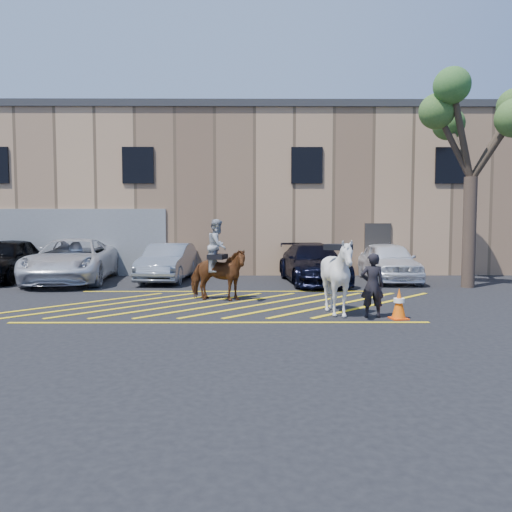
{
  "coord_description": "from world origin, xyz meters",
  "views": [
    {
      "loc": [
        0.77,
        -13.91,
        2.29
      ],
      "look_at": [
        0.85,
        0.2,
        1.3
      ],
      "focal_mm": 35.0,
      "sensor_mm": 36.0,
      "label": 1
    }
  ],
  "objects_px": {
    "car_blue_suv": "(313,263)",
    "mounted_bay": "(218,268)",
    "car_silver_sedan": "(168,262)",
    "traffic_cone": "(399,304)",
    "car_black_suv": "(4,259)",
    "handler": "(372,285)",
    "car_white_pickup": "(73,260)",
    "tree": "(472,120)",
    "saddled_white": "(338,277)",
    "car_white_suv": "(388,261)"
  },
  "relations": [
    {
      "from": "car_white_pickup",
      "to": "tree",
      "type": "xyz_separation_m",
      "value": [
        14.21,
        -1.58,
        4.88
      ]
    },
    {
      "from": "mounted_bay",
      "to": "traffic_cone",
      "type": "height_order",
      "value": "mounted_bay"
    },
    {
      "from": "handler",
      "to": "saddled_white",
      "type": "relative_size",
      "value": 0.68
    },
    {
      "from": "car_silver_sedan",
      "to": "car_black_suv",
      "type": "bearing_deg",
      "value": -176.58
    },
    {
      "from": "saddled_white",
      "to": "traffic_cone",
      "type": "bearing_deg",
      "value": -18.51
    },
    {
      "from": "handler",
      "to": "car_white_pickup",
      "type": "bearing_deg",
      "value": -32.4
    },
    {
      "from": "handler",
      "to": "tree",
      "type": "relative_size",
      "value": 0.21
    },
    {
      "from": "car_silver_sedan",
      "to": "handler",
      "type": "bearing_deg",
      "value": -46.09
    },
    {
      "from": "car_blue_suv",
      "to": "mounted_bay",
      "type": "distance_m",
      "value": 5.23
    },
    {
      "from": "car_silver_sedan",
      "to": "tree",
      "type": "bearing_deg",
      "value": -6.04
    },
    {
      "from": "mounted_bay",
      "to": "traffic_cone",
      "type": "xyz_separation_m",
      "value": [
        4.43,
        -2.76,
        -0.58
      ]
    },
    {
      "from": "tree",
      "to": "mounted_bay",
      "type": "bearing_deg",
      "value": -161.48
    },
    {
      "from": "car_black_suv",
      "to": "saddled_white",
      "type": "height_order",
      "value": "saddled_white"
    },
    {
      "from": "car_silver_sedan",
      "to": "tree",
      "type": "relative_size",
      "value": 0.6
    },
    {
      "from": "car_black_suv",
      "to": "car_silver_sedan",
      "type": "distance_m",
      "value": 6.32
    },
    {
      "from": "handler",
      "to": "mounted_bay",
      "type": "height_order",
      "value": "mounted_bay"
    },
    {
      "from": "car_silver_sedan",
      "to": "traffic_cone",
      "type": "bearing_deg",
      "value": -44.3
    },
    {
      "from": "car_blue_suv",
      "to": "traffic_cone",
      "type": "xyz_separation_m",
      "value": [
        1.19,
        -6.86,
        -0.36
      ]
    },
    {
      "from": "car_black_suv",
      "to": "car_blue_suv",
      "type": "height_order",
      "value": "car_black_suv"
    },
    {
      "from": "handler",
      "to": "saddled_white",
      "type": "xyz_separation_m",
      "value": [
        -0.78,
        0.25,
        0.17
      ]
    },
    {
      "from": "car_white_pickup",
      "to": "saddled_white",
      "type": "distance_m",
      "value": 11.1
    },
    {
      "from": "car_blue_suv",
      "to": "car_black_suv",
      "type": "bearing_deg",
      "value": 171.09
    },
    {
      "from": "car_white_suv",
      "to": "car_black_suv",
      "type": "bearing_deg",
      "value": -179.42
    },
    {
      "from": "tree",
      "to": "car_white_pickup",
      "type": "bearing_deg",
      "value": 173.64
    },
    {
      "from": "car_black_suv",
      "to": "handler",
      "type": "height_order",
      "value": "car_black_suv"
    },
    {
      "from": "car_white_suv",
      "to": "handler",
      "type": "relative_size",
      "value": 2.87
    },
    {
      "from": "mounted_bay",
      "to": "saddled_white",
      "type": "height_order",
      "value": "mounted_bay"
    },
    {
      "from": "mounted_bay",
      "to": "car_white_pickup",
      "type": "bearing_deg",
      "value": 142.53
    },
    {
      "from": "car_black_suv",
      "to": "car_white_suv",
      "type": "xyz_separation_m",
      "value": [
        14.76,
        -0.11,
        -0.08
      ]
    },
    {
      "from": "handler",
      "to": "tree",
      "type": "distance_m",
      "value": 8.62
    },
    {
      "from": "car_black_suv",
      "to": "car_blue_suv",
      "type": "distance_m",
      "value": 11.81
    },
    {
      "from": "handler",
      "to": "mounted_bay",
      "type": "distance_m",
      "value": 4.62
    },
    {
      "from": "mounted_bay",
      "to": "tree",
      "type": "relative_size",
      "value": 0.32
    },
    {
      "from": "car_white_suv",
      "to": "mounted_bay",
      "type": "bearing_deg",
      "value": -141.73
    },
    {
      "from": "handler",
      "to": "car_blue_suv",
      "type": "bearing_deg",
      "value": -81.25
    },
    {
      "from": "car_silver_sedan",
      "to": "saddled_white",
      "type": "relative_size",
      "value": 1.92
    },
    {
      "from": "car_white_pickup",
      "to": "handler",
      "type": "xyz_separation_m",
      "value": [
        9.61,
        -6.97,
        -0.05
      ]
    },
    {
      "from": "traffic_cone",
      "to": "tree",
      "type": "bearing_deg",
      "value": 54.31
    },
    {
      "from": "car_blue_suv",
      "to": "mounted_bay",
      "type": "height_order",
      "value": "mounted_bay"
    },
    {
      "from": "car_white_pickup",
      "to": "mounted_bay",
      "type": "xyz_separation_m",
      "value": [
        5.76,
        -4.41,
        0.13
      ]
    },
    {
      "from": "car_white_pickup",
      "to": "tree",
      "type": "height_order",
      "value": "tree"
    },
    {
      "from": "car_silver_sedan",
      "to": "traffic_cone",
      "type": "distance_m",
      "value": 10.04
    },
    {
      "from": "car_white_pickup",
      "to": "car_blue_suv",
      "type": "relative_size",
      "value": 1.18
    },
    {
      "from": "car_blue_suv",
      "to": "car_white_suv",
      "type": "height_order",
      "value": "car_white_suv"
    },
    {
      "from": "car_white_pickup",
      "to": "saddled_white",
      "type": "xyz_separation_m",
      "value": [
        8.83,
        -6.72,
        0.12
      ]
    },
    {
      "from": "car_silver_sedan",
      "to": "mounted_bay",
      "type": "height_order",
      "value": "mounted_bay"
    },
    {
      "from": "car_white_pickup",
      "to": "mounted_bay",
      "type": "height_order",
      "value": "mounted_bay"
    },
    {
      "from": "car_blue_suv",
      "to": "handler",
      "type": "height_order",
      "value": "handler"
    },
    {
      "from": "tree",
      "to": "car_silver_sedan",
      "type": "bearing_deg",
      "value": 169.79
    },
    {
      "from": "car_white_pickup",
      "to": "car_silver_sedan",
      "type": "distance_m",
      "value": 3.56
    }
  ]
}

